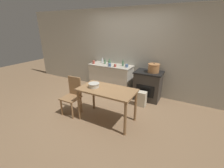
# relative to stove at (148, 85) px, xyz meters

# --- Properties ---
(ground_plane) EXTENTS (14.00, 14.00, 0.00)m
(ground_plane) POSITION_rel_stove_xyz_m (-0.78, -1.27, -0.42)
(ground_plane) COLOR #896B4C
(wall_back) EXTENTS (8.00, 0.07, 2.55)m
(wall_back) POSITION_rel_stove_xyz_m (-0.78, 0.31, 0.86)
(wall_back) COLOR #B2AD9E
(wall_back) RESTS_ON ground_plane
(counter_cabinet) EXTENTS (1.40, 0.56, 0.88)m
(counter_cabinet) POSITION_rel_stove_xyz_m (-1.23, 0.01, 0.02)
(counter_cabinet) COLOR beige
(counter_cabinet) RESTS_ON ground_plane
(stove) EXTENTS (0.76, 0.59, 0.84)m
(stove) POSITION_rel_stove_xyz_m (0.00, 0.00, 0.00)
(stove) COLOR #38332D
(stove) RESTS_ON ground_plane
(work_table) EXTENTS (1.23, 0.66, 0.77)m
(work_table) POSITION_rel_stove_xyz_m (-0.49, -1.51, 0.24)
(work_table) COLOR #997047
(work_table) RESTS_ON ground_plane
(chair) EXTENTS (0.41, 0.41, 0.90)m
(chair) POSITION_rel_stove_xyz_m (-1.40, -1.62, 0.06)
(chair) COLOR #997047
(chair) RESTS_ON ground_plane
(flour_sack) EXTENTS (0.27, 0.19, 0.41)m
(flour_sack) POSITION_rel_stove_xyz_m (-0.03, -0.50, -0.22)
(flour_sack) COLOR beige
(flour_sack) RESTS_ON ground_plane
(stock_pot) EXTENTS (0.32, 0.32, 0.26)m
(stock_pot) POSITION_rel_stove_xyz_m (0.12, -0.01, 0.54)
(stock_pot) COLOR #B77A47
(stock_pot) RESTS_ON stove
(mixing_bowl_large) EXTENTS (0.24, 0.24, 0.09)m
(mixing_bowl_large) POSITION_rel_stove_xyz_m (-0.80, -1.55, 0.40)
(mixing_bowl_large) COLOR silver
(mixing_bowl_large) RESTS_ON work_table
(bottle_far_left) EXTENTS (0.06, 0.06, 0.18)m
(bottle_far_left) POSITION_rel_stove_xyz_m (-1.48, 0.05, 0.53)
(bottle_far_left) COLOR #517F5B
(bottle_far_left) RESTS_ON counter_cabinet
(bottle_left) EXTENTS (0.08, 0.08, 0.17)m
(bottle_left) POSITION_rel_stove_xyz_m (-1.31, 0.05, 0.53)
(bottle_left) COLOR #517F5B
(bottle_left) RESTS_ON counter_cabinet
(bottle_mid_left) EXTENTS (0.07, 0.07, 0.17)m
(bottle_mid_left) POSITION_rel_stove_xyz_m (-1.64, 0.14, 0.53)
(bottle_mid_left) COLOR silver
(bottle_mid_left) RESTS_ON counter_cabinet
(bottle_center_left) EXTENTS (0.06, 0.06, 0.20)m
(bottle_center_left) POSITION_rel_stove_xyz_m (-0.84, 0.06, 0.54)
(bottle_center_left) COLOR #517F5B
(bottle_center_left) RESTS_ON counter_cabinet
(cup_center) EXTENTS (0.08, 0.08, 0.09)m
(cup_center) POSITION_rel_stove_xyz_m (-1.17, -0.19, 0.51)
(cup_center) COLOR #4C6B99
(cup_center) RESTS_ON counter_cabinet
(cup_center_right) EXTENTS (0.09, 0.09, 0.09)m
(cup_center_right) POSITION_rel_stove_xyz_m (-0.68, -0.02, 0.51)
(cup_center_right) COLOR #4C6B99
(cup_center_right) RESTS_ON counter_cabinet
(cup_mid_right) EXTENTS (0.08, 0.08, 0.10)m
(cup_mid_right) POSITION_rel_stove_xyz_m (-1.79, -0.13, 0.51)
(cup_mid_right) COLOR #B74C42
(cup_mid_right) RESTS_ON counter_cabinet
(cup_right) EXTENTS (0.07, 0.07, 0.08)m
(cup_right) POSITION_rel_stove_xyz_m (-1.00, -0.16, 0.50)
(cup_right) COLOR #B74C42
(cup_right) RESTS_ON counter_cabinet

